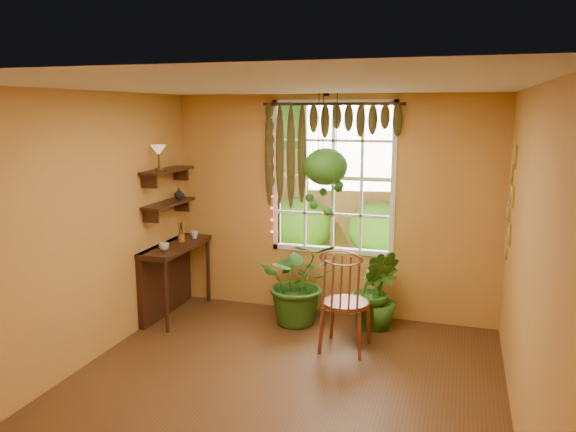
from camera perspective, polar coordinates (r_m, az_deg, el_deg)
name	(u,v)px	position (r m, az deg, el deg)	size (l,w,h in m)	color
floor	(273,397)	(5.24, -1.52, -17.93)	(4.50, 4.50, 0.00)	#592B19
ceiling	(271,86)	(4.60, -1.69, 13.05)	(4.50, 4.50, 0.00)	silver
wall_back	(332,207)	(6.86, 4.51, 0.96)	(4.00, 4.00, 0.00)	#CC8B45
wall_left	(73,234)	(5.70, -20.99, -1.76)	(4.50, 4.50, 0.00)	#CC8B45
wall_right	(528,270)	(4.53, 23.20, -5.06)	(4.50, 4.50, 0.00)	#CC8B45
window	(333,178)	(6.84, 4.62, 3.89)	(1.52, 0.10, 1.86)	white
valance_vine	(325,130)	(6.70, 3.74, 8.70)	(1.70, 0.12, 1.10)	#38190F
string_lights	(272,172)	(6.96, -1.68, 4.45)	(0.03, 0.03, 1.54)	#FF2633
wall_plates	(510,205)	(6.23, 21.59, 1.09)	(0.04, 0.32, 1.10)	beige
counter_ledge	(169,271)	(7.13, -12.01, -5.46)	(0.40, 1.20, 0.90)	#38190F
shelf_lower	(169,203)	(6.93, -12.03, 1.26)	(0.25, 0.90, 0.04)	#38190F
shelf_upper	(167,170)	(6.87, -12.16, 4.55)	(0.25, 0.90, 0.04)	#38190F
backyard	(396,173)	(11.36, 10.94, 4.35)	(14.00, 10.00, 12.00)	#1E5618
windsor_chair	(345,316)	(6.02, 5.76, -10.11)	(0.51, 0.54, 1.30)	maroon
potted_plant_left	(299,281)	(6.68, 1.17, -6.65)	(0.93, 0.81, 1.03)	#1C4412
potted_plant_mid	(375,289)	(6.59, 8.79, -7.36)	(0.53, 0.42, 0.96)	#1C4412
potted_plant_right	(378,296)	(6.65, 9.17, -8.07)	(0.43, 0.43, 0.77)	#1C4412
hanging_basket	(326,169)	(6.53, 3.85, 4.82)	(0.51, 0.51, 1.40)	black
cup_a	(164,246)	(6.70, -12.48, -3.03)	(0.12, 0.12, 0.09)	silver
cup_b	(194,235)	(7.24, -9.49, -1.90)	(0.10, 0.10, 0.09)	beige
brush_jar	(181,232)	(7.08, -10.82, -1.60)	(0.09, 0.09, 0.31)	brown
shelf_vase	(179,194)	(7.14, -11.01, 2.26)	(0.13, 0.13, 0.13)	#B2AD99
tiffany_lamp	(158,152)	(6.66, -13.03, 6.37)	(0.18, 0.18, 0.30)	brown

